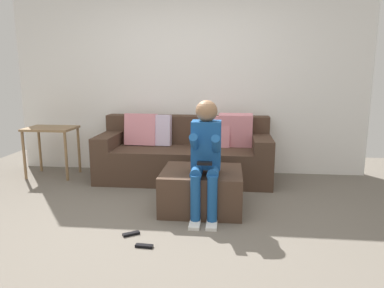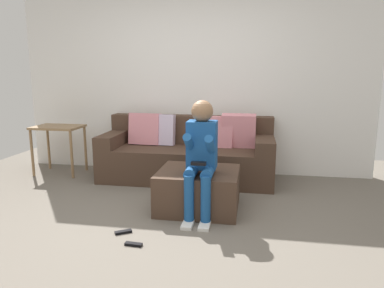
{
  "view_description": "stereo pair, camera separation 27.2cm",
  "coord_description": "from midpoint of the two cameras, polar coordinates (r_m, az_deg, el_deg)",
  "views": [
    {
      "loc": [
        0.59,
        -2.92,
        1.39
      ],
      "look_at": [
        0.16,
        1.12,
        0.58
      ],
      "focal_mm": 33.56,
      "sensor_mm": 36.0,
      "label": 1
    },
    {
      "loc": [
        0.86,
        -2.88,
        1.39
      ],
      "look_at": [
        0.16,
        1.12,
        0.58
      ],
      "focal_mm": 33.56,
      "sensor_mm": 36.0,
      "label": 2
    }
  ],
  "objects": [
    {
      "name": "ottoman",
      "position": [
        3.73,
        -0.53,
        -7.28
      ],
      "size": [
        0.81,
        0.71,
        0.41
      ],
      "primitive_type": "cube",
      "color": "#473326",
      "rests_on": "ground_plane"
    },
    {
      "name": "wall_back",
      "position": [
        5.07,
        -2.22,
        11.1
      ],
      "size": [
        4.89,
        0.1,
        2.76
      ],
      "primitive_type": "cube",
      "color": "white",
      "rests_on": "ground_plane"
    },
    {
      "name": "ground_plane",
      "position": [
        3.3,
        -7.45,
        -13.78
      ],
      "size": [
        6.36,
        6.36,
        0.0
      ],
      "primitive_type": "plane",
      "color": "#6B6359"
    },
    {
      "name": "side_table",
      "position": [
        5.24,
        -22.89,
        1.3
      ],
      "size": [
        0.64,
        0.46,
        0.67
      ],
      "color": "olive",
      "rests_on": "ground_plane"
    },
    {
      "name": "remote_near_ottoman",
      "position": [
        3.06,
        -10.24,
        -15.69
      ],
      "size": [
        0.15,
        0.05,
        0.02
      ],
      "primitive_type": "cube",
      "rotation": [
        0.0,
        0.0,
        -0.07
      ],
      "color": "black",
      "rests_on": "ground_plane"
    },
    {
      "name": "couch_sectional",
      "position": [
        4.77,
        -2.74,
        -1.55
      ],
      "size": [
        2.23,
        0.87,
        0.88
      ],
      "color": "#473326",
      "rests_on": "ground_plane"
    },
    {
      "name": "remote_by_storage_bin",
      "position": [
        3.29,
        -12.07,
        -13.82
      ],
      "size": [
        0.15,
        0.12,
        0.02
      ],
      "primitive_type": "cube",
      "rotation": [
        0.0,
        0.0,
        0.58
      ],
      "color": "black",
      "rests_on": "ground_plane"
    },
    {
      "name": "person_seated",
      "position": [
        3.45,
        -0.05,
        -1.1
      ],
      "size": [
        0.28,
        0.57,
        1.13
      ],
      "color": "#194C8C",
      "rests_on": "ground_plane"
    }
  ]
}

